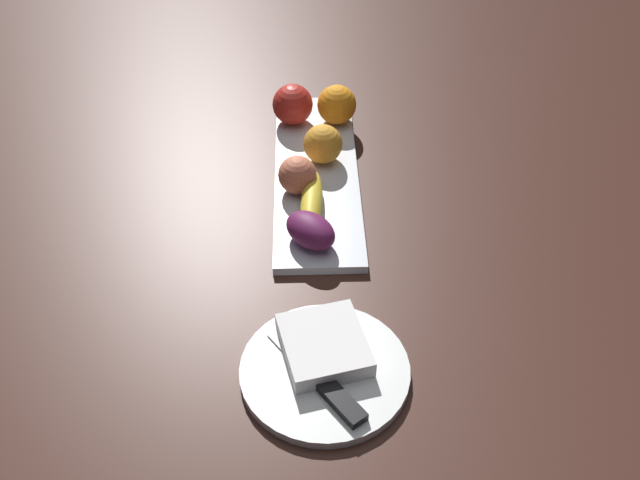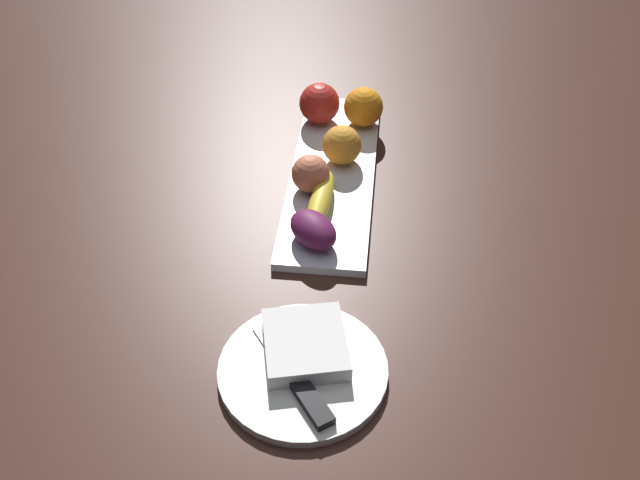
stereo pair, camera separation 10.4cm
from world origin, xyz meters
TOP-DOWN VIEW (x-y plane):
  - ground_plane at (0.00, 0.00)m, footprint 2.40×2.40m
  - fruit_tray at (-0.01, -0.03)m, footprint 0.46×0.14m
  - apple at (0.14, 0.01)m, footprint 0.07×0.07m
  - banana at (-0.11, -0.02)m, footprint 0.16×0.05m
  - orange_near_apple at (0.02, -0.04)m, footprint 0.07×0.07m
  - orange_near_banana at (0.14, -0.07)m, footprint 0.07×0.07m
  - peach at (-0.06, 0.00)m, footprint 0.06×0.06m
  - grape_bunch at (-0.18, -0.02)m, footprint 0.10×0.10m
  - dinner_plate at (-0.42, -0.03)m, footprint 0.22×0.22m
  - folded_napkin at (-0.39, -0.03)m, footprint 0.13×0.13m
  - knife at (-0.45, -0.04)m, footprint 0.16×0.12m

SIDE VIEW (x-z plane):
  - ground_plane at x=0.00m, z-range 0.00..0.00m
  - dinner_plate at x=-0.42m, z-range 0.00..0.01m
  - fruit_tray at x=-0.01m, z-range 0.00..0.01m
  - knife at x=-0.45m, z-range 0.01..0.02m
  - folded_napkin at x=-0.39m, z-range 0.01..0.04m
  - banana at x=-0.11m, z-range 0.01..0.05m
  - grape_bunch at x=-0.18m, z-range 0.01..0.06m
  - peach at x=-0.06m, z-range 0.01..0.08m
  - orange_near_apple at x=0.02m, z-range 0.01..0.08m
  - orange_near_banana at x=0.14m, z-range 0.01..0.09m
  - apple at x=0.14m, z-range 0.01..0.09m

